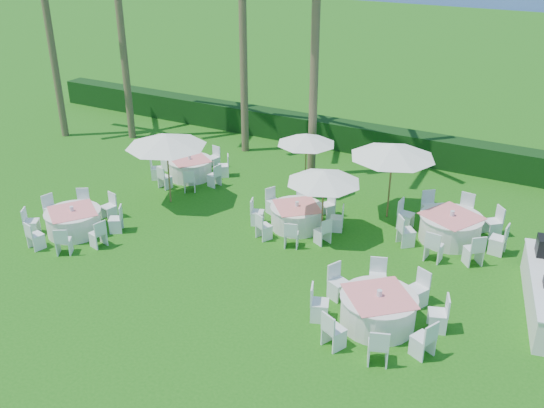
# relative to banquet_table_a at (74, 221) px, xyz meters

# --- Properties ---
(ground) EXTENTS (120.00, 120.00, 0.00)m
(ground) POSITION_rel_banquet_table_a_xyz_m (5.68, -0.45, -0.42)
(ground) COLOR #1A5F10
(ground) RESTS_ON ground
(hedge) EXTENTS (34.00, 1.00, 1.20)m
(hedge) POSITION_rel_banquet_table_a_xyz_m (5.68, 11.55, 0.18)
(hedge) COLOR black
(hedge) RESTS_ON ground
(banquet_table_a) EXTENTS (3.14, 3.14, 0.95)m
(banquet_table_a) POSITION_rel_banquet_table_a_xyz_m (0.00, 0.00, 0.00)
(banquet_table_a) COLOR white
(banquet_table_a) RESTS_ON ground
(banquet_table_c) EXTENTS (3.37, 3.37, 1.03)m
(banquet_table_c) POSITION_rel_banquet_table_a_xyz_m (10.41, 0.01, 0.04)
(banquet_table_c) COLOR white
(banquet_table_c) RESTS_ON ground
(banquet_table_d) EXTENTS (3.08, 3.08, 0.93)m
(banquet_table_d) POSITION_rel_banquet_table_a_xyz_m (0.67, 5.60, -0.01)
(banquet_table_d) COLOR white
(banquet_table_d) RESTS_ON ground
(banquet_table_e) EXTENTS (3.05, 3.05, 0.94)m
(banquet_table_e) POSITION_rel_banquet_table_a_xyz_m (6.25, 3.81, -0.01)
(banquet_table_e) COLOR white
(banquet_table_e) RESTS_ON ground
(banquet_table_f) EXTENTS (3.49, 3.49, 1.04)m
(banquet_table_f) POSITION_rel_banquet_table_a_xyz_m (10.96, 5.33, 0.04)
(banquet_table_f) COLOR white
(banquet_table_f) RESTS_ON ground
(umbrella_a) EXTENTS (2.85, 2.85, 2.60)m
(umbrella_a) POSITION_rel_banquet_table_a_xyz_m (1.35, 3.39, 1.96)
(umbrella_a) COLOR brown
(umbrella_a) RESTS_ON ground
(umbrella_b) EXTENTS (2.38, 2.38, 2.31)m
(umbrella_b) POSITION_rel_banquet_table_a_xyz_m (7.25, 3.62, 1.69)
(umbrella_b) COLOR brown
(umbrella_b) RESTS_ON ground
(umbrella_c) EXTENTS (2.19, 2.19, 2.26)m
(umbrella_c) POSITION_rel_banquet_table_a_xyz_m (5.22, 6.64, 1.65)
(umbrella_c) COLOR brown
(umbrella_c) RESTS_ON ground
(umbrella_d) EXTENTS (2.87, 2.87, 2.68)m
(umbrella_d) POSITION_rel_banquet_table_a_xyz_m (8.67, 5.98, 2.03)
(umbrella_d) COLOR brown
(umbrella_d) RESTS_ON ground
(palm_b) EXTENTS (4.40, 3.97, 8.67)m
(palm_b) POSITION_rel_banquet_table_a_xyz_m (1.05, 9.24, 4.37)
(palm_b) COLOR brown
(palm_b) RESTS_ON ground
(palm_c) EXTENTS (4.28, 4.35, 10.03)m
(palm_c) POSITION_rel_banquet_table_a_xyz_m (4.79, 8.11, 5.07)
(palm_c) COLOR brown
(palm_c) RESTS_ON ground
(palm_f) EXTENTS (4.40, 4.00, 8.66)m
(palm_f) POSITION_rel_banquet_table_a_xyz_m (-7.46, 6.92, 4.37)
(palm_f) COLOR brown
(palm_f) RESTS_ON ground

